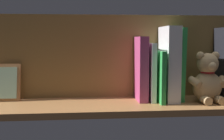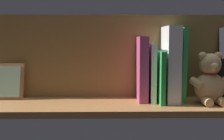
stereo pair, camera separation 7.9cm
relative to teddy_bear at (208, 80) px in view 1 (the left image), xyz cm
name	(u,v)px [view 1 (the left image)]	position (x,y,z in cm)	size (l,w,h in cm)	color
ground_plane	(112,106)	(34.18, -1.79, -9.05)	(105.70, 26.65, 2.20)	#9E6B3D
shelf_back_panel	(109,56)	(34.18, -12.87, 7.92)	(105.70, 1.50, 31.74)	brown
book_1	(223,64)	(-7.98, -4.75, 5.44)	(2.11, 13.94, 26.78)	black
teddy_bear	(208,80)	(0.00, 0.00, 0.00)	(14.65, 11.88, 18.07)	tan
book_2	(179,64)	(8.97, -5.56, 5.34)	(1.61, 12.32, 26.58)	green
dictionary_thick_white	(169,64)	(13.03, -4.14, 5.56)	(4.64, 14.95, 27.03)	silver
book_3	(158,76)	(17.09, -3.63, 1.18)	(1.58, 16.18, 18.26)	green
book_4	(150,72)	(19.71, -5.14, 2.57)	(1.76, 13.15, 21.05)	silver
book_5	(141,69)	(23.12, -5.42, 3.74)	(3.18, 12.59, 23.38)	#B23F72
picture_frame_leaning	(0,83)	(74.63, -9.08, -1.30)	(14.62, 4.63, 13.60)	#9E6B3D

